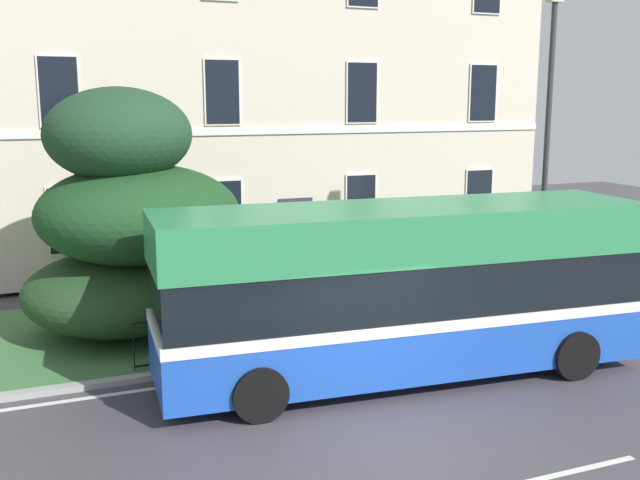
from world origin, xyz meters
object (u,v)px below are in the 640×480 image
(evergreen_tree, at_px, (130,226))
(litter_bin, at_px, (270,311))
(georgian_townhouse, at_px, (246,48))
(single_decker_bus, at_px, (404,288))
(street_lamp_post, at_px, (548,132))

(evergreen_tree, xyz_separation_m, litter_bin, (2.74, -1.62, -1.83))
(georgian_townhouse, height_order, single_decker_bus, georgian_townhouse)
(evergreen_tree, distance_m, street_lamp_post, 10.25)
(street_lamp_post, xyz_separation_m, litter_bin, (-7.15, 0.16, -3.83))
(street_lamp_post, bearing_deg, evergreen_tree, 169.79)
(single_decker_bus, distance_m, litter_bin, 3.52)
(evergreen_tree, bearing_deg, georgian_townhouse, 59.73)
(evergreen_tree, xyz_separation_m, single_decker_bus, (4.49, -4.49, -0.78))
(single_decker_bus, relative_size, street_lamp_post, 1.23)
(georgian_townhouse, relative_size, single_decker_bus, 1.89)
(evergreen_tree, relative_size, litter_bin, 4.68)
(single_decker_bus, relative_size, litter_bin, 8.23)
(georgian_townhouse, height_order, litter_bin, georgian_townhouse)
(single_decker_bus, bearing_deg, street_lamp_post, 30.87)
(single_decker_bus, bearing_deg, georgian_townhouse, 89.63)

